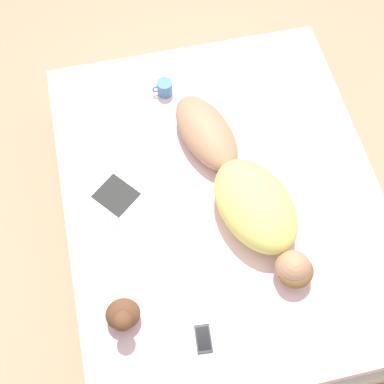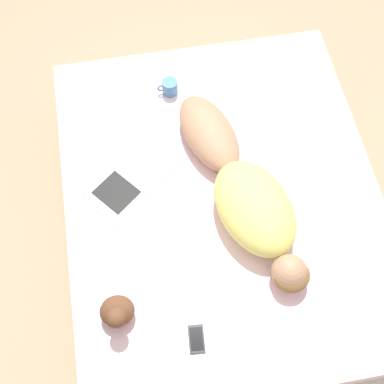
{
  "view_description": "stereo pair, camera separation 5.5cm",
  "coord_description": "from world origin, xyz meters",
  "views": [
    {
      "loc": [
        0.44,
        1.22,
        3.08
      ],
      "look_at": [
        0.16,
        -0.01,
        0.61
      ],
      "focal_mm": 50.0,
      "sensor_mm": 36.0,
      "label": 1
    },
    {
      "loc": [
        0.38,
        1.23,
        3.08
      ],
      "look_at": [
        0.16,
        -0.01,
        0.61
      ],
      "focal_mm": 50.0,
      "sensor_mm": 36.0,
      "label": 2
    }
  ],
  "objects": [
    {
      "name": "coffee_mug",
      "position": [
        0.17,
        -0.71,
        0.61
      ],
      "size": [
        0.12,
        0.09,
        0.09
      ],
      "color": "teal",
      "rests_on": "bed"
    },
    {
      "name": "open_magazine",
      "position": [
        0.45,
        -0.19,
        0.57
      ],
      "size": [
        0.61,
        0.57,
        0.01
      ],
      "rotation": [
        0.0,
        0.0,
        0.69
      ],
      "color": "white",
      "rests_on": "bed"
    },
    {
      "name": "ground_plane",
      "position": [
        0.0,
        0.0,
        0.0
      ],
      "size": [
        12.0,
        12.0,
        0.0
      ],
      "primitive_type": "plane",
      "color": "#9E8466"
    },
    {
      "name": "bed",
      "position": [
        0.0,
        0.0,
        0.28
      ],
      "size": [
        1.72,
        2.11,
        0.56
      ],
      "color": "beige",
      "rests_on": "ground_plane"
    },
    {
      "name": "plush_toy",
      "position": [
        0.61,
        0.55,
        0.65
      ],
      "size": [
        0.16,
        0.18,
        0.21
      ],
      "color": "brown",
      "rests_on": "bed"
    },
    {
      "name": "cell_phone",
      "position": [
        0.27,
        0.72,
        0.57
      ],
      "size": [
        0.08,
        0.14,
        0.01
      ],
      "rotation": [
        0.0,
        0.0,
        -0.08
      ],
      "color": "black",
      "rests_on": "bed"
    },
    {
      "name": "person",
      "position": [
        -0.09,
        0.05,
        0.67
      ],
      "size": [
        0.57,
        1.25,
        0.24
      ],
      "rotation": [
        0.0,
        0.0,
        0.26
      ],
      "color": "#A37556",
      "rests_on": "bed"
    }
  ]
}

